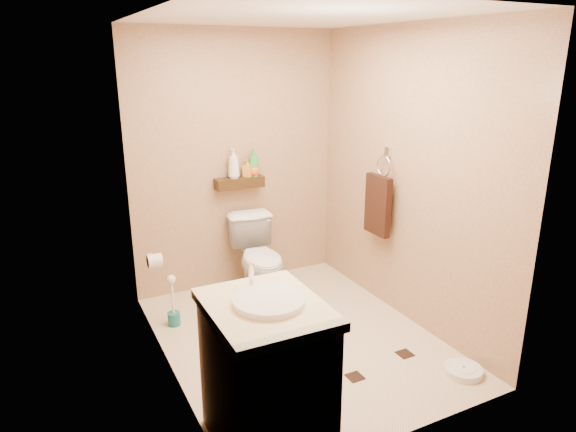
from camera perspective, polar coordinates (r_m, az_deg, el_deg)
ground at (r=4.20m, az=1.06°, el=-13.40°), size 2.50×2.50×0.00m
wall_back at (r=4.85m, az=-5.82°, el=5.97°), size 2.00×0.04×2.40m
wall_front at (r=2.74m, az=13.50°, el=-3.27°), size 2.00×0.04×2.40m
wall_left at (r=3.40m, az=-13.91°, el=0.68°), size 0.04×2.50×2.40m
wall_right at (r=4.28m, az=13.10°, el=4.11°), size 0.04×2.50×2.40m
ceiling at (r=3.62m, az=1.28°, el=21.36°), size 2.00×2.50×0.02m
wall_shelf at (r=4.81m, az=-5.41°, el=3.70°), size 0.46×0.14×0.10m
floor_accents at (r=4.20m, az=2.18°, el=-13.34°), size 1.20×1.33×0.01m
toilet at (r=4.73m, az=-3.18°, el=-4.77°), size 0.48×0.77×0.74m
vanity at (r=2.97m, az=-2.42°, el=-17.20°), size 0.61×0.73×1.03m
bathroom_scale at (r=3.97m, az=18.90°, el=-15.93°), size 0.31×0.31×0.05m
toilet_brush at (r=4.41m, az=-12.64°, el=-9.91°), size 0.10×0.10×0.45m
towel_ring at (r=4.48m, az=10.00°, el=1.51°), size 0.12×0.30×0.76m
toilet_paper at (r=4.21m, az=-14.61°, el=-4.82°), size 0.12×0.11×0.12m
bottle_a at (r=4.75m, az=-6.07°, el=5.83°), size 0.12×0.12×0.27m
bottle_b at (r=4.81m, az=-4.52°, el=5.36°), size 0.11×0.11×0.17m
bottle_c at (r=4.84m, az=-3.87°, el=5.34°), size 0.15×0.15×0.15m
bottle_d at (r=4.83m, az=-3.84°, el=5.98°), size 0.14×0.14×0.26m
bottle_e at (r=4.84m, az=-3.81°, el=5.32°), size 0.09×0.09×0.15m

